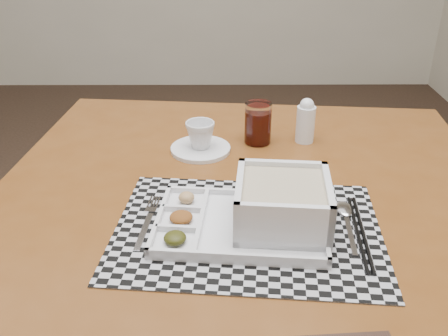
{
  "coord_description": "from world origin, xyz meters",
  "views": [
    {
      "loc": [
        0.74,
        -1.57,
        1.38
      ],
      "look_at": [
        0.74,
        -0.7,
        0.91
      ],
      "focal_mm": 40.0,
      "sensor_mm": 36.0,
      "label": 1
    }
  ],
  "objects": [
    {
      "name": "saucer",
      "position": [
        0.68,
        -0.45,
        0.83
      ],
      "size": [
        0.15,
        0.15,
        0.01
      ],
      "primitive_type": "cylinder",
      "color": "silver",
      "rests_on": "dining_table"
    },
    {
      "name": "serving_tray",
      "position": [
        0.83,
        -0.78,
        0.86
      ],
      "size": [
        0.34,
        0.25,
        0.1
      ],
      "color": "silver",
      "rests_on": "placemat"
    },
    {
      "name": "chopsticks",
      "position": [
        1.0,
        -0.81,
        0.83
      ],
      "size": [
        0.04,
        0.24,
        0.01
      ],
      "color": "black",
      "rests_on": "placemat"
    },
    {
      "name": "creamer_bottle",
      "position": [
        0.95,
        -0.39,
        0.88
      ],
      "size": [
        0.05,
        0.05,
        0.12
      ],
      "color": "silver",
      "rests_on": "dining_table"
    },
    {
      "name": "fork",
      "position": [
        0.59,
        -0.76,
        0.83
      ],
      "size": [
        0.03,
        0.19,
        0.0
      ],
      "color": "silver",
      "rests_on": "placemat"
    },
    {
      "name": "cup",
      "position": [
        0.68,
        -0.45,
        0.87
      ],
      "size": [
        0.08,
        0.08,
        0.07
      ],
      "primitive_type": "imported",
      "rotation": [
        0.0,
        0.0,
        -0.17
      ],
      "color": "silver",
      "rests_on": "saucer"
    },
    {
      "name": "juice_glass",
      "position": [
        0.83,
        -0.4,
        0.87
      ],
      "size": [
        0.07,
        0.07,
        0.11
      ],
      "color": "white",
      "rests_on": "dining_table"
    },
    {
      "name": "spoon",
      "position": [
        0.98,
        -0.74,
        0.83
      ],
      "size": [
        0.04,
        0.18,
        0.01
      ],
      "color": "silver",
      "rests_on": "placemat"
    },
    {
      "name": "floor",
      "position": [
        0.0,
        0.0,
        0.0
      ],
      "size": [
        5.0,
        5.0,
        0.0
      ],
      "primitive_type": "plane",
      "color": "black",
      "rests_on": "ground"
    },
    {
      "name": "placemat",
      "position": [
        0.79,
        -0.79,
        0.83
      ],
      "size": [
        0.53,
        0.41,
        0.0
      ],
      "primitive_type": "cube",
      "rotation": [
        0.0,
        0.0,
        -0.09
      ],
      "color": "#9E9FA6",
      "rests_on": "dining_table"
    },
    {
      "name": "dining_table",
      "position": [
        0.79,
        -0.67,
        0.74
      ],
      "size": [
        1.19,
        1.19,
        0.82
      ],
      "color": "#5B2F10",
      "rests_on": "ground"
    }
  ]
}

